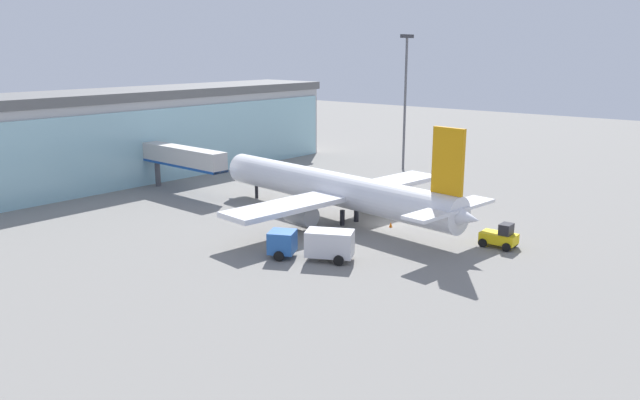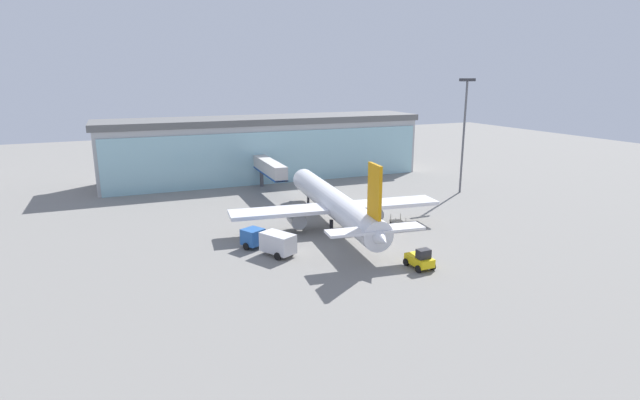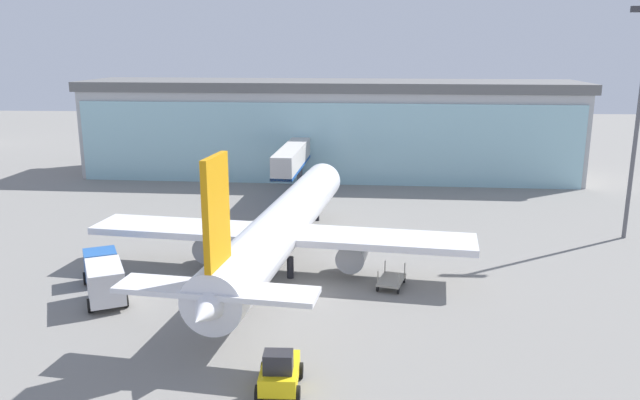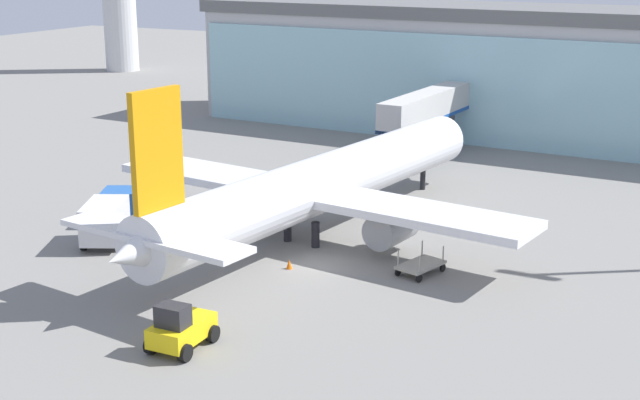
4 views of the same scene
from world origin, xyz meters
TOP-DOWN VIEW (x-y plane):
  - ground at (0.00, 0.00)m, footprint 240.00×240.00m
  - terminal_building at (-0.00, 40.98)m, footprint 64.02×15.21m
  - jet_bridge at (-3.51, 27.83)m, footprint 3.06×15.03m
  - apron_light_mast at (27.33, 14.12)m, footprint 3.20×0.40m
  - airplane at (-2.01, 4.68)m, footprint 28.93×35.50m
  - catering_truck at (-13.43, -1.52)m, footprint 5.19×7.52m
  - baggage_cart at (6.07, 1.25)m, footprint 2.28×3.12m
  - pushback_tug at (-0.18, -12.69)m, footprint 2.21×3.23m
  - safety_cone_nose at (-0.82, -1.37)m, footprint 0.36×0.36m
  - safety_cone_wingtip at (-14.24, 2.96)m, footprint 0.36×0.36m

SIDE VIEW (x-z plane):
  - ground at x=0.00m, z-range 0.00..0.00m
  - safety_cone_nose at x=-0.82m, z-range 0.00..0.55m
  - safety_cone_wingtip at x=-14.24m, z-range 0.00..0.55m
  - baggage_cart at x=6.07m, z-range -0.25..1.25m
  - pushback_tug at x=-0.18m, z-range -0.18..2.12m
  - catering_truck at x=-13.43m, z-range 0.14..2.79m
  - airplane at x=-2.01m, z-range -2.23..8.82m
  - jet_bridge at x=-3.51m, z-range 1.52..7.29m
  - terminal_building at x=0.00m, z-range 0.00..12.22m
  - apron_light_mast at x=27.33m, z-range 1.77..21.47m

